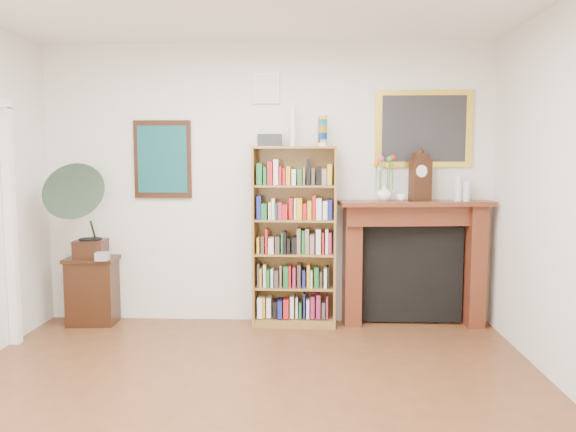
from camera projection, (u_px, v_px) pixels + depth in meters
The scene contains 14 objects.
room at pixel (232, 205), 3.17m from camera, with size 4.51×5.01×2.81m.
teal_poster at pixel (163, 159), 5.65m from camera, with size 0.58×0.04×0.78m.
small_picture at pixel (266, 88), 5.53m from camera, with size 0.26×0.04×0.30m.
gilt_painting at pixel (424, 129), 5.51m from camera, with size 0.95×0.04×0.75m.
bookshelf at pixel (295, 227), 5.52m from camera, with size 0.82×0.31×2.05m.
side_cabinet at pixel (93, 291), 5.63m from camera, with size 0.50×0.36×0.68m, color black.
fireplace at pixel (413, 251), 5.55m from camera, with size 1.51×0.49×1.25m.
gramophone at pixel (83, 206), 5.40m from camera, with size 0.62×0.75×0.94m.
cd_stack at pixel (102, 256), 5.44m from camera, with size 0.12×0.12×0.08m, color #B4B4C1.
mantel_clock at pixel (420, 178), 5.43m from camera, with size 0.22×0.17×0.46m.
flower_vase at pixel (384, 192), 5.46m from camera, with size 0.15×0.15×0.16m, color white.
teacup at pixel (401, 197), 5.39m from camera, with size 0.09×0.09×0.07m, color silver.
bottle_left at pixel (458, 189), 5.42m from camera, with size 0.07×0.07×0.24m, color silver.
bottle_right at pixel (467, 191), 5.40m from camera, with size 0.06×0.06×0.20m, color silver.
Camera 1 is at (0.44, -3.14, 1.66)m, focal length 35.00 mm.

